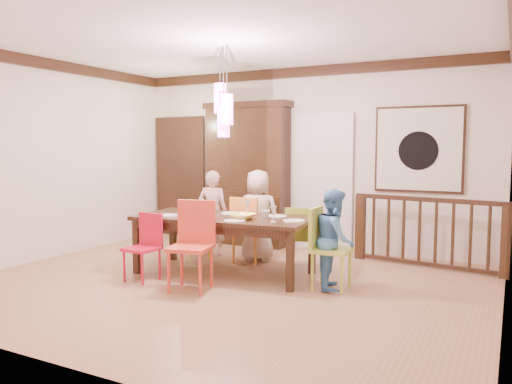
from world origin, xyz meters
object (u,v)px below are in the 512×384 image
at_px(china_hutch, 248,174).
at_px(balustrade, 427,231).
at_px(chair_far_left, 206,224).
at_px(dining_table, 224,222).
at_px(person_end_right, 335,239).
at_px(chair_end_right, 332,243).
at_px(person_far_mid, 258,215).
at_px(person_far_left, 213,213).

xyz_separation_m(china_hutch, balustrade, (2.95, -0.35, -0.69)).
bearing_deg(chair_far_left, dining_table, 137.47).
height_order(dining_table, person_end_right, person_end_right).
bearing_deg(balustrade, chair_end_right, -109.84).
bearing_deg(person_far_mid, balustrade, -172.13).
xyz_separation_m(dining_table, balustrade, (2.28, 1.54, -0.17)).
relative_size(dining_table, person_far_mid, 1.77).
bearing_deg(person_end_right, chair_end_right, 143.27).
distance_m(chair_end_right, person_end_right, 0.07).
xyz_separation_m(dining_table, chair_far_left, (-0.77, 0.75, -0.18)).
distance_m(chair_end_right, china_hutch, 2.94).
distance_m(china_hutch, person_far_left, 1.15).
relative_size(person_far_left, person_end_right, 1.11).
height_order(dining_table, person_far_mid, person_far_mid).
distance_m(balustrade, person_far_left, 3.08).
distance_m(person_far_left, person_end_right, 2.36).
bearing_deg(china_hutch, person_far_left, -92.71).
distance_m(chair_end_right, person_far_mid, 1.67).
bearing_deg(china_hutch, dining_table, -70.35).
relative_size(dining_table, chair_far_left, 2.70).
height_order(dining_table, person_far_left, person_far_left).
bearing_deg(chair_end_right, person_end_right, -19.54).
bearing_deg(person_far_mid, chair_end_right, 138.58).
distance_m(chair_end_right, person_far_left, 2.36).
bearing_deg(person_far_left, china_hutch, -102.48).
xyz_separation_m(chair_end_right, china_hutch, (-2.13, 1.92, 0.65)).
height_order(china_hutch, person_far_left, china_hutch).
bearing_deg(chair_end_right, chair_far_left, 68.68).
bearing_deg(person_end_right, person_far_left, 49.74).
bearing_deg(chair_end_right, balustrade, -29.46).
bearing_deg(balustrade, person_end_right, -110.17).
relative_size(chair_end_right, person_far_left, 0.73).
bearing_deg(chair_far_left, person_end_right, 163.89).
bearing_deg(person_end_right, dining_table, 71.90).
xyz_separation_m(chair_end_right, person_far_mid, (-1.41, 0.89, 0.12)).
xyz_separation_m(person_far_mid, person_end_right, (1.43, -0.84, -0.08)).
bearing_deg(person_far_left, person_end_right, 149.11).
height_order(balustrade, person_far_mid, person_far_mid).
relative_size(chair_end_right, balustrade, 0.46).
bearing_deg(person_far_mid, china_hutch, -64.14).
height_order(chair_far_left, chair_end_right, chair_end_right).
height_order(chair_end_right, balustrade, balustrade).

